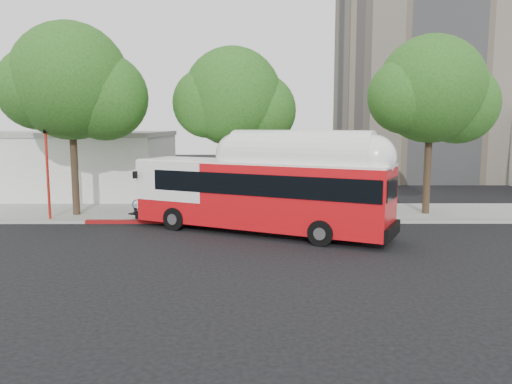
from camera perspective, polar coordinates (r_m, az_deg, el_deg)
ground at (r=20.23m, az=-0.47°, el=-5.74°), size 120.00×120.00×0.00m
sidewalk at (r=26.58m, az=-0.41°, el=-2.33°), size 60.00×5.00×0.15m
curb_strip at (r=24.03m, az=-0.43°, el=-3.41°), size 60.00×0.30×0.15m
red_curb_segment at (r=24.22m, az=-7.56°, el=-3.37°), size 10.00×0.32×0.16m
street_tree_left at (r=26.74m, az=-19.42°, el=11.34°), size 6.67×5.80×9.74m
street_tree_mid at (r=25.78m, az=-1.77°, el=10.36°), size 5.75×5.00×8.62m
street_tree_right at (r=27.24m, az=20.20°, el=10.50°), size 6.21×5.40×9.18m
low_commercial_bldg at (r=36.60m, az=-22.90°, el=3.09°), size 16.20×10.20×4.25m
transit_bus at (r=21.59m, az=0.57°, el=-0.34°), size 11.87×7.19×3.60m
signal_pole at (r=26.04m, az=-22.71°, el=1.89°), size 0.13×0.43×4.56m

